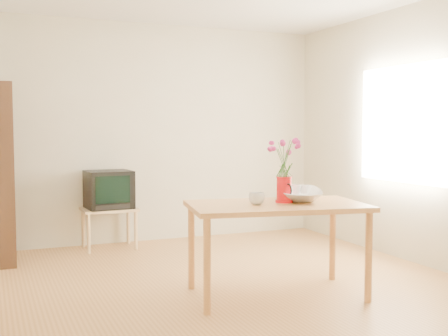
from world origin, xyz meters
name	(u,v)px	position (x,y,z in m)	size (l,w,h in m)	color
room	(241,135)	(0.03, 0.00, 1.30)	(4.50, 4.50, 4.50)	#A8723B
table	(277,214)	(0.19, -0.34, 0.67)	(1.51, 1.03, 0.75)	#BD7D41
tv_stand	(109,214)	(-0.70, 1.97, 0.39)	(0.60, 0.45, 0.46)	tan
pitcher	(284,191)	(0.27, -0.31, 0.85)	(0.14, 0.22, 0.22)	red
flowers	(284,156)	(0.27, -0.31, 1.13)	(0.24, 0.24, 0.35)	#E63693
mug	(257,199)	(0.00, -0.35, 0.80)	(0.13, 0.13, 0.10)	white
bowl	(300,170)	(0.50, -0.17, 1.00)	(0.53, 0.53, 0.50)	white
teacup_a	(296,176)	(0.46, -0.17, 0.95)	(0.07, 0.07, 0.07)	white
teacup_b	(304,176)	(0.55, -0.15, 0.95)	(0.07, 0.07, 0.06)	white
television	(108,189)	(-0.70, 1.98, 0.68)	(0.51, 0.48, 0.42)	black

